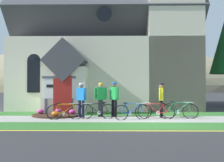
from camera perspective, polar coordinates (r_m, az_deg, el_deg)
name	(u,v)px	position (r m, az deg, el deg)	size (l,w,h in m)	color
ground	(144,113)	(15.93, 6.46, -6.57)	(140.00, 140.00, 0.00)	#2B2B2D
sidewalk_slab	(101,119)	(13.35, -2.24, -7.70)	(32.00, 2.41, 0.01)	#99968E
grass_verge	(98,126)	(11.18, -2.87, -9.09)	(32.00, 1.98, 0.01)	#2D6628
church_lawn	(103,114)	(15.60, -1.78, -6.69)	(24.00, 2.11, 0.01)	#2D6628
curb_paint_stripe	(96,131)	(10.06, -3.31, -10.04)	(28.00, 0.16, 0.01)	yellow
church_building	(114,43)	(20.77, 0.44, 7.83)	(12.46, 10.65, 13.76)	beige
church_sign	(59,89)	(15.28, -10.71, -1.66)	(1.80, 0.13, 2.08)	#474C56
flower_bed	(57,115)	(14.83, -11.15, -6.70)	(2.50, 2.50, 0.34)	#382319
bicycle_black	(132,112)	(13.06, 4.02, -6.23)	(1.67, 0.65, 0.82)	black
bicycle_orange	(65,111)	(13.30, -9.53, -6.11)	(1.67, 0.46, 0.79)	black
bicycle_silver	(97,111)	(13.41, -3.06, -6.10)	(1.78, 0.12, 0.81)	black
bicycle_white	(156,111)	(13.54, 8.94, -6.07)	(1.72, 0.51, 0.78)	black
bicycle_red	(179,110)	(13.91, 13.54, -5.83)	(1.69, 0.51, 0.83)	black
cyclist_in_white_jersey	(161,97)	(14.08, 9.96, -3.22)	(0.31, 0.79, 1.71)	black
cyclist_in_yellow_jersey	(81,97)	(13.95, -6.26, -3.25)	(0.54, 0.53, 1.71)	#191E38
cyclist_in_blue_jersey	(114,96)	(14.17, 0.44, -3.09)	(0.46, 0.68, 1.75)	black
cyclist_in_orange_jersey	(101,97)	(14.24, -2.32, -3.18)	(0.63, 0.42, 1.72)	#2D2D33
distant_hill	(96,90)	(79.52, -3.19, -1.83)	(104.30, 54.21, 22.07)	#847A5B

